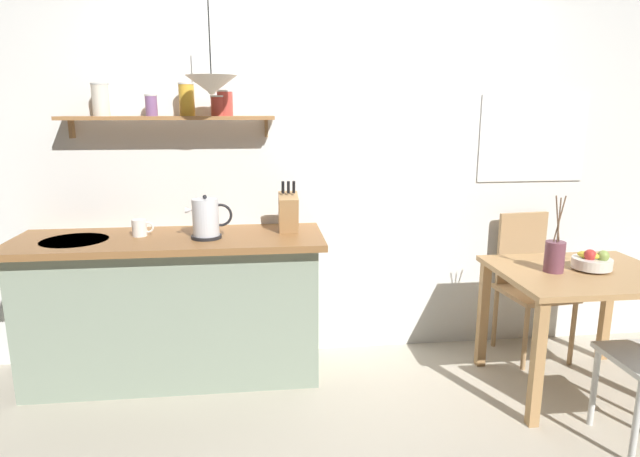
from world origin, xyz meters
TOP-DOWN VIEW (x-y plane):
  - ground_plane at (0.00, 0.00)m, footprint 14.00×14.00m
  - back_wall at (0.21, 0.65)m, footprint 6.80×0.11m
  - kitchen_counter at (-1.00, 0.32)m, footprint 1.83×0.63m
  - wall_shelf at (-0.97, 0.49)m, footprint 1.28×0.20m
  - dining_table at (1.39, -0.11)m, footprint 0.96×0.79m
  - dining_chair_far at (1.36, 0.42)m, footprint 0.45×0.46m
  - fruit_bowl at (1.45, -0.10)m, footprint 0.22×0.22m
  - twig_vase at (1.21, -0.10)m, footprint 0.11×0.11m
  - electric_kettle at (-0.77, 0.24)m, footprint 0.27×0.18m
  - knife_block at (-0.28, 0.35)m, footprint 0.12×0.20m
  - coffee_mug_by_sink at (-1.17, 0.34)m, footprint 0.13×0.09m
  - pendant_lamp at (-0.71, 0.27)m, footprint 0.29×0.29m

SIDE VIEW (x-z plane):
  - ground_plane at x=0.00m, z-range 0.00..0.00m
  - kitchen_counter at x=-1.00m, z-range 0.01..0.92m
  - dining_chair_far at x=1.36m, z-range 0.05..1.01m
  - dining_table at x=1.39m, z-range 0.25..1.00m
  - fruit_bowl at x=1.45m, z-range 0.73..0.86m
  - twig_vase at x=1.21m, z-range 0.61..1.06m
  - coffee_mug_by_sink at x=-1.17m, z-range 0.91..1.01m
  - electric_kettle at x=-0.77m, z-range 0.90..1.16m
  - knife_block at x=-0.28m, z-range 0.88..1.20m
  - back_wall at x=0.21m, z-range 0.00..2.70m
  - wall_shelf at x=-0.97m, z-range 1.49..1.82m
  - pendant_lamp at x=-0.71m, z-range 1.52..2.06m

